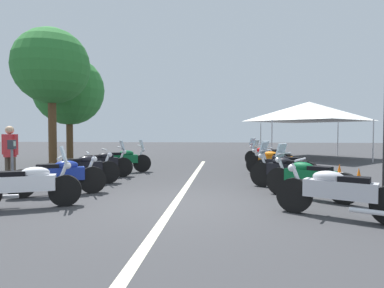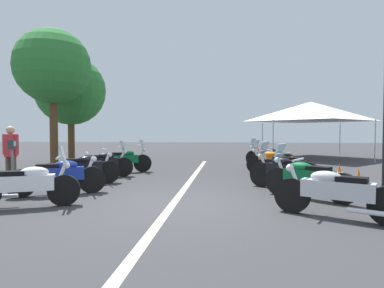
{
  "view_description": "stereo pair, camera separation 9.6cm",
  "coord_description": "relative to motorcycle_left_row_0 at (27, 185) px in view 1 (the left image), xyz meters",
  "views": [
    {
      "loc": [
        -6.42,
        -1.0,
        1.47
      ],
      "look_at": [
        3.65,
        0.0,
        1.1
      ],
      "focal_mm": 29.92,
      "sensor_mm": 36.0,
      "label": 1
    },
    {
      "loc": [
        -6.42,
        -1.09,
        1.47
      ],
      "look_at": [
        3.65,
        0.0,
        1.1
      ],
      "focal_mm": 29.92,
      "sensor_mm": 36.0,
      "label": 2
    }
  ],
  "objects": [
    {
      "name": "motorcycle_right_row_6",
      "position": [
        8.17,
        -5.56,
        0.01
      ],
      "size": [
        1.32,
        1.73,
        1.22
      ],
      "rotation": [
        0.0,
        0.0,
        0.94
      ],
      "color": "black",
      "rests_on": "ground_plane"
    },
    {
      "name": "bystander_0",
      "position": [
        2.25,
        1.94,
        0.5
      ],
      "size": [
        0.32,
        0.52,
        1.64
      ],
      "rotation": [
        0.0,
        0.0,
        6.08
      ],
      "color": "brown",
      "rests_on": "ground_plane"
    },
    {
      "name": "motorcycle_left_row_3",
      "position": [
        4.11,
        0.15,
        0.01
      ],
      "size": [
        1.17,
        1.9,
        1.21
      ],
      "rotation": [
        0.0,
        0.0,
        -1.06
      ],
      "color": "black",
      "rests_on": "ground_plane"
    },
    {
      "name": "roadside_tree_0",
      "position": [
        9.41,
        3.84,
        3.07
      ],
      "size": [
        3.41,
        3.41,
        5.25
      ],
      "color": "brown",
      "rests_on": "ground_plane"
    },
    {
      "name": "motorcycle_left_row_2",
      "position": [
        2.68,
        0.15,
        -0.0
      ],
      "size": [
        1.25,
        1.91,
        1.01
      ],
      "rotation": [
        0.0,
        0.0,
        -1.02
      ],
      "color": "black",
      "rests_on": "ground_plane"
    },
    {
      "name": "motorcycle_right_row_4",
      "position": [
        5.37,
        -5.51,
        0.01
      ],
      "size": [
        1.18,
        1.92,
        1.21
      ],
      "rotation": [
        0.0,
        0.0,
        1.06
      ],
      "color": "black",
      "rests_on": "ground_plane"
    },
    {
      "name": "motorcycle_right_row_1",
      "position": [
        1.43,
        -5.64,
        0.01
      ],
      "size": [
        1.38,
        1.72,
        1.21
      ],
      "rotation": [
        0.0,
        0.0,
        0.91
      ],
      "color": "black",
      "rests_on": "ground_plane"
    },
    {
      "name": "roadside_tree_1",
      "position": [
        6.65,
        3.19,
        3.67
      ],
      "size": [
        3.04,
        3.04,
        5.68
      ],
      "color": "brown",
      "rests_on": "ground_plane"
    },
    {
      "name": "lane_centre_stripe",
      "position": [
        3.38,
        -2.78,
        -0.46
      ],
      "size": [
        13.82,
        0.16,
        0.01
      ],
      "primitive_type": "cube",
      "color": "beige",
      "rests_on": "ground_plane"
    },
    {
      "name": "ground_plane",
      "position": [
        0.63,
        -2.78,
        -0.46
      ],
      "size": [
        80.0,
        80.0,
        0.0
      ],
      "primitive_type": "plane",
      "color": "#38383A"
    },
    {
      "name": "motorcycle_left_row_0",
      "position": [
        0.0,
        0.0,
        0.0
      ],
      "size": [
        1.0,
        1.94,
        1.2
      ],
      "rotation": [
        0.0,
        0.0,
        -1.17
      ],
      "color": "black",
      "rests_on": "ground_plane"
    },
    {
      "name": "traffic_cone_2",
      "position": [
        3.3,
        -6.94,
        -0.17
      ],
      "size": [
        0.36,
        0.36,
        0.61
      ],
      "color": "orange",
      "rests_on": "ground_plane"
    },
    {
      "name": "motorcycle_left_row_1",
      "position": [
        1.28,
        0.04,
        -0.0
      ],
      "size": [
        1.18,
        1.97,
        1.0
      ],
      "rotation": [
        0.0,
        0.0,
        -1.07
      ],
      "color": "black",
      "rests_on": "ground_plane"
    },
    {
      "name": "motorcycle_right_row_3",
      "position": [
        4.01,
        -5.59,
        0.0
      ],
      "size": [
        1.44,
        1.71,
        1.2
      ],
      "rotation": [
        0.0,
        0.0,
        0.89
      ],
      "color": "black",
      "rests_on": "ground_plane"
    },
    {
      "name": "event_tent",
      "position": [
        12.92,
        -8.6,
        2.19
      ],
      "size": [
        5.37,
        5.37,
        3.2
      ],
      "color": "white",
      "rests_on": "ground_plane"
    },
    {
      "name": "traffic_cone_0",
      "position": [
        2.31,
        -7.05,
        -0.17
      ],
      "size": [
        0.36,
        0.36,
        0.61
      ],
      "color": "orange",
      "rests_on": "ground_plane"
    },
    {
      "name": "motorcycle_right_row_0",
      "position": [
        -0.16,
        -5.72,
        -0.01
      ],
      "size": [
        1.17,
        1.97,
        1.0
      ],
      "rotation": [
        0.0,
        0.0,
        1.08
      ],
      "color": "black",
      "rests_on": "ground_plane"
    },
    {
      "name": "motorcycle_right_row_2",
      "position": [
        2.63,
        -5.42,
        0.01
      ],
      "size": [
        1.18,
        1.89,
        1.22
      ],
      "rotation": [
        0.0,
        0.0,
        1.04
      ],
      "color": "black",
      "rests_on": "ground_plane"
    },
    {
      "name": "traffic_cone_1",
      "position": [
        3.32,
        1.15,
        -0.17
      ],
      "size": [
        0.36,
        0.36,
        0.61
      ],
      "color": "orange",
      "rests_on": "ground_plane"
    },
    {
      "name": "parking_meter",
      "position": [
        1.42,
        1.3,
        0.44
      ],
      "size": [
        0.19,
        0.15,
        1.29
      ],
      "rotation": [
        0.0,
        0.0,
        -1.43
      ],
      "color": "slate",
      "rests_on": "ground_plane"
    },
    {
      "name": "motorcycle_left_row_4",
      "position": [
        5.44,
        -0.13,
        0.01
      ],
      "size": [
        1.11,
        1.99,
        1.22
      ],
      "rotation": [
        0.0,
        0.0,
        -1.11
      ],
      "color": "black",
      "rests_on": "ground_plane"
    },
    {
      "name": "motorcycle_right_row_5",
      "position": [
        6.88,
        -5.58,
        0.0
      ],
      "size": [
        1.39,
        1.69,
        1.02
      ],
      "rotation": [
        0.0,
        0.0,
        0.9
      ],
      "color": "black",
      "rests_on": "ground_plane"
    }
  ]
}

